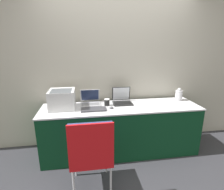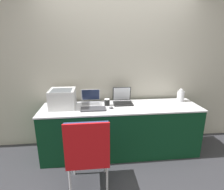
% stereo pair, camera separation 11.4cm
% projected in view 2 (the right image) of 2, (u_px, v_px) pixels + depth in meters
% --- Properties ---
extents(ground_plane, '(14.00, 14.00, 0.00)m').
position_uv_depth(ground_plane, '(124.00, 163.00, 2.60)').
color(ground_plane, '#333338').
extents(wall_back, '(8.00, 0.05, 2.60)m').
position_uv_depth(wall_back, '(118.00, 69.00, 2.93)').
color(wall_back, '#B7B2A3').
rests_on(wall_back, ground_plane).
extents(table, '(2.43, 0.64, 0.78)m').
position_uv_depth(table, '(121.00, 130.00, 2.79)').
color(table, '#0C381E').
rests_on(table, ground_plane).
extents(printer, '(0.37, 0.37, 0.28)m').
position_uv_depth(printer, '(63.00, 98.00, 2.61)').
color(printer, silver).
rests_on(printer, table).
extents(laptop_left, '(0.31, 0.30, 0.22)m').
position_uv_depth(laptop_left, '(91.00, 101.00, 2.80)').
color(laptop_left, '#B7B7BC').
rests_on(laptop_left, table).
extents(laptop_right, '(0.30, 0.27, 0.25)m').
position_uv_depth(laptop_right, '(123.00, 100.00, 2.82)').
color(laptop_right, black).
rests_on(laptop_right, table).
extents(external_keyboard, '(0.36, 0.18, 0.02)m').
position_uv_depth(external_keyboard, '(93.00, 109.00, 2.55)').
color(external_keyboard, '#3D3D42').
rests_on(external_keyboard, table).
extents(coffee_cup, '(0.08, 0.08, 0.11)m').
position_uv_depth(coffee_cup, '(107.00, 102.00, 2.72)').
color(coffee_cup, black).
rests_on(coffee_cup, table).
extents(mouse, '(0.06, 0.04, 0.03)m').
position_uv_depth(mouse, '(111.00, 108.00, 2.58)').
color(mouse, '#4C4C51').
rests_on(mouse, table).
extents(metal_pitcher, '(0.12, 0.12, 0.22)m').
position_uv_depth(metal_pitcher, '(181.00, 96.00, 2.91)').
color(metal_pitcher, silver).
rests_on(metal_pitcher, table).
extents(chair, '(0.47, 0.47, 0.95)m').
position_uv_depth(chair, '(88.00, 150.00, 1.92)').
color(chair, navy).
rests_on(chair, ground_plane).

